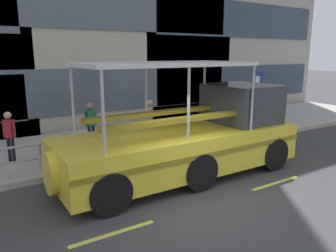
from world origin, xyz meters
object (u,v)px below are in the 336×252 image
Objects in this scene: duck_tour_boat at (196,138)px; pedestrian_near_stern at (9,132)px; pedestrian_near_bow at (208,111)px; pedestrian_mid_left at (150,118)px; parking_sign at (256,91)px; pedestrian_mid_right at (91,121)px.

duck_tour_boat is 5.55× the size of pedestrian_near_stern.
pedestrian_near_stern is (-7.69, 0.09, 0.04)m from pedestrian_near_bow.
duck_tour_boat is 5.68m from pedestrian_near_stern.
pedestrian_near_bow is 7.69m from pedestrian_near_stern.
pedestrian_near_bow is at bearing 8.12° from pedestrian_mid_left.
duck_tour_boat is at bearing -154.86° from parking_sign.
pedestrian_near_stern reaches higher than pedestrian_near_bow.
pedestrian_mid_left is (-4.93, 0.50, -0.74)m from parking_sign.
pedestrian_near_stern is (-9.54, 1.03, -0.79)m from parking_sign.
pedestrian_mid_right is (-1.94, 3.56, 0.10)m from duck_tour_boat.
pedestrian_mid_right is 2.64m from pedestrian_near_stern.
duck_tour_boat is 5.28× the size of pedestrian_mid_left.
parking_sign is 7.06m from pedestrian_mid_right.
duck_tour_boat is 5.78× the size of pedestrian_near_bow.
pedestrian_mid_left is (-3.08, -0.44, 0.09)m from pedestrian_near_bow.
pedestrian_mid_left is 2.11m from pedestrian_mid_right.
pedestrian_mid_right is (-1.98, 0.73, -0.02)m from pedestrian_mid_left.
duck_tour_boat is 5.40× the size of pedestrian_mid_right.
parking_sign is at bearing -27.00° from pedestrian_near_bow.
pedestrian_near_stern is at bearing 179.32° from pedestrian_near_bow.
pedestrian_mid_left is at bearing -20.14° from pedestrian_mid_right.
duck_tour_boat reaches higher than pedestrian_near_stern.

